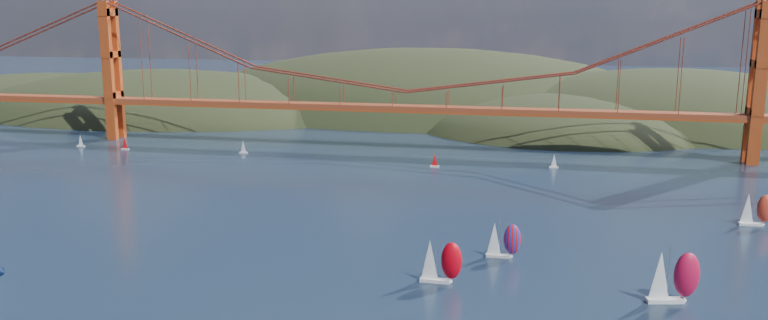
{
  "coord_description": "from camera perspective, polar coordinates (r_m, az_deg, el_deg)",
  "views": [
    {
      "loc": [
        46.9,
        -92.44,
        53.81
      ],
      "look_at": [
        9.62,
        90.0,
        14.87
      ],
      "focal_mm": 35.0,
      "sensor_mm": 36.0,
      "label": 1
    }
  ],
  "objects": [
    {
      "name": "distant_boat_3",
      "position": [
        279.2,
        -10.68,
        1.0
      ],
      "size": [
        3.0,
        2.0,
        4.7
      ],
      "color": "silver",
      "rests_on": "ground"
    },
    {
      "name": "distant_boat_8",
      "position": [
        255.81,
        12.83,
        -0.08
      ],
      "size": [
        3.0,
        2.0,
        4.7
      ],
      "color": "silver",
      "rests_on": "ground"
    },
    {
      "name": "headlands",
      "position": [
        376.61,
        11.07,
        1.46
      ],
      "size": [
        725.0,
        225.0,
        96.0
      ],
      "color": "black",
      "rests_on": "ground"
    },
    {
      "name": "racer_rwb",
      "position": [
        164.05,
        9.04,
        -6.0
      ],
      "size": [
        7.43,
        3.01,
        8.56
      ],
      "rotation": [
        0.0,
        0.0,
        0.02
      ],
      "color": "silver",
      "rests_on": "ground"
    },
    {
      "name": "distant_boat_9",
      "position": [
        251.53,
        3.88,
        -0.01
      ],
      "size": [
        3.0,
        2.0,
        4.7
      ],
      "color": "silver",
      "rests_on": "ground"
    },
    {
      "name": "distant_boat_1",
      "position": [
        309.97,
        -22.12,
        1.39
      ],
      "size": [
        3.0,
        2.0,
        4.7
      ],
      "color": "silver",
      "rests_on": "ground"
    },
    {
      "name": "racer_3",
      "position": [
        206.34,
        26.48,
        -3.36
      ],
      "size": [
        7.81,
        3.2,
        8.97
      ],
      "rotation": [
        0.0,
        0.0,
        0.03
      ],
      "color": "white",
      "rests_on": "ground"
    },
    {
      "name": "distant_boat_2",
      "position": [
        297.46,
        -19.15,
        1.2
      ],
      "size": [
        3.0,
        2.0,
        4.7
      ],
      "color": "silver",
      "rests_on": "ground"
    },
    {
      "name": "racer_0",
      "position": [
        148.15,
        4.29,
        -7.66
      ],
      "size": [
        8.27,
        3.33,
        9.55
      ],
      "rotation": [
        0.0,
        0.0,
        -0.01
      ],
      "color": "silver",
      "rests_on": "ground"
    },
    {
      "name": "bridge",
      "position": [
        277.59,
        1.43,
        7.35
      ],
      "size": [
        552.0,
        12.0,
        55.0
      ],
      "color": "brown",
      "rests_on": "ground"
    },
    {
      "name": "racer_1",
      "position": [
        147.86,
        21.14,
        -8.23
      ],
      "size": [
        9.7,
        5.19,
        10.88
      ],
      "rotation": [
        0.0,
        0.0,
        0.21
      ],
      "color": "white",
      "rests_on": "ground"
    }
  ]
}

